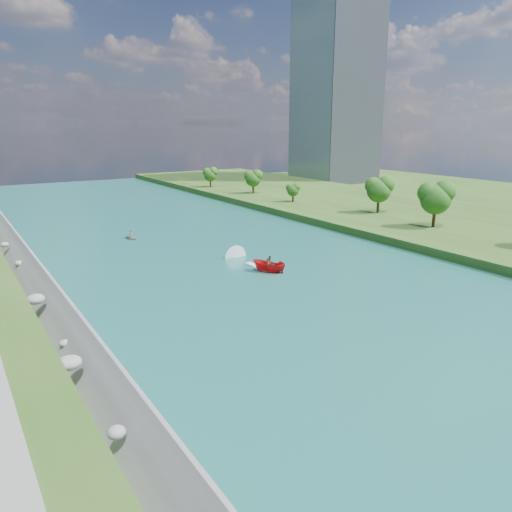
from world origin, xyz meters
TOP-DOWN VIEW (x-y plane):
  - ground at (0.00, 0.00)m, footprint 260.00×260.00m
  - river_water at (0.00, 20.00)m, footprint 55.00×240.00m
  - berm_east at (49.50, 20.00)m, footprint 44.00×240.00m
  - riprap_bank at (-25.85, 19.28)m, footprint 4.26×236.00m
  - office_tower at (82.50, 95.00)m, footprint 22.00×22.00m
  - trees_east at (39.43, 15.12)m, footprint 18.44×136.32m
  - motorboat at (2.73, 16.07)m, footprint 4.03×19.18m
  - raft at (-6.43, 44.01)m, footprint 2.64×3.31m

SIDE VIEW (x-z plane):
  - ground at x=0.00m, z-range 0.00..0.00m
  - river_water at x=0.00m, z-range 0.00..0.10m
  - raft at x=-6.43m, z-range -0.31..1.22m
  - berm_east at x=49.50m, z-range 0.00..1.50m
  - motorboat at x=2.73m, z-range -0.12..1.88m
  - riprap_bank at x=-25.85m, z-range -0.29..3.88m
  - trees_east at x=39.43m, z-range 0.73..11.67m
  - office_tower at x=82.50m, z-range 0.00..60.00m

